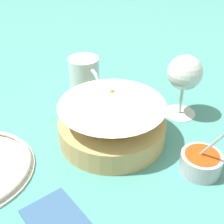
# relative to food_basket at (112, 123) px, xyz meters

# --- Properties ---
(ground_plane) EXTENTS (4.00, 4.00, 0.00)m
(ground_plane) POSITION_rel_food_basket_xyz_m (-0.01, 0.02, -0.04)
(ground_plane) COLOR teal
(food_basket) EXTENTS (0.22, 0.22, 0.09)m
(food_basket) POSITION_rel_food_basket_xyz_m (0.00, 0.00, 0.00)
(food_basket) COLOR tan
(food_basket) RESTS_ON ground_plane
(sauce_cup) EXTENTS (0.08, 0.08, 0.13)m
(sauce_cup) POSITION_rel_food_basket_xyz_m (0.17, 0.08, -0.02)
(sauce_cup) COLOR #B7B7BC
(sauce_cup) RESTS_ON ground_plane
(wine_glass) EXTENTS (0.08, 0.08, 0.15)m
(wine_glass) POSITION_rel_food_basket_xyz_m (0.01, 0.18, 0.06)
(wine_glass) COLOR silver
(wine_glass) RESTS_ON ground_plane
(beer_mug) EXTENTS (0.11, 0.08, 0.09)m
(beer_mug) POSITION_rel_food_basket_xyz_m (-0.21, 0.05, 0.00)
(beer_mug) COLOR silver
(beer_mug) RESTS_ON ground_plane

